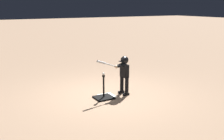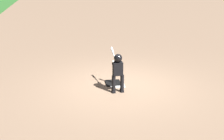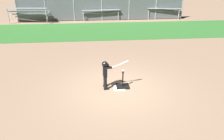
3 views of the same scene
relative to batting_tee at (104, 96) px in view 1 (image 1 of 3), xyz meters
name	(u,v)px [view 1 (image 1 of 3)]	position (x,y,z in m)	size (l,w,h in m)	color
ground_plane	(107,95)	(-0.21, -0.18, -0.08)	(90.00, 90.00, 0.00)	#93755B
home_plate	(107,96)	(-0.15, -0.10, -0.07)	(0.44, 0.44, 0.02)	white
batting_tee	(104,96)	(0.00, 0.00, 0.00)	(0.51, 0.46, 0.67)	black
batter_child	(123,70)	(-0.66, -0.03, 0.65)	(1.02, 0.36, 1.13)	black
baseball	(104,74)	(0.00, 0.00, 0.63)	(0.07, 0.07, 0.07)	white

